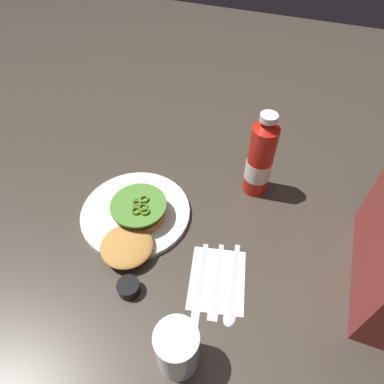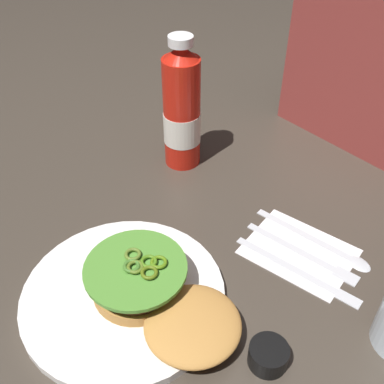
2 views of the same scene
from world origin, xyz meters
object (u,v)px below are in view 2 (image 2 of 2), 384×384
Objects in this scene: ketchup_bottle at (182,112)px; condiment_cup at (268,356)px; napkin at (299,251)px; spoon_utensil at (327,245)px; burger_sandwich at (156,294)px; butter_knife at (304,273)px; dinner_plate at (124,295)px; fork_utensil at (311,256)px.

ketchup_bottle is 0.44m from condiment_cup.
ketchup_bottle reaches higher than condiment_cup.
ketchup_bottle reaches higher than napkin.
spoon_utensil reaches higher than napkin.
burger_sandwich reaches higher than butter_knife.
ketchup_bottle is (-0.24, 0.24, 0.07)m from burger_sandwich.
butter_knife is at bearing -80.81° from spoon_utensil.
condiment_cup is (0.15, 0.06, -0.02)m from burger_sandwich.
condiment_cup is 0.15m from butter_knife.
condiment_cup is 0.32× the size of napkin.
ketchup_bottle is at bearing 126.28° from dinner_plate.
spoon_utensil is at bearing 108.02° from condiment_cup.
dinner_plate is 5.69× the size of condiment_cup.
ketchup_bottle is 0.32m from napkin.
spoon_utensil is (0.32, 0.03, -0.10)m from ketchup_bottle.
burger_sandwich is at bearing -104.06° from napkin.
condiment_cup is at bearing -67.83° from butter_knife.
fork_utensil is at bearing 10.67° from napkin.
ketchup_bottle is at bearing 154.37° from condiment_cup.
ketchup_bottle reaches higher than burger_sandwich.
spoon_utensil is (0.00, 0.04, -0.00)m from fork_utensil.
condiment_cup reaches higher than dinner_plate.
burger_sandwich is 1.47× the size of napkin.
dinner_plate reaches higher than spoon_utensil.
spoon_utensil is (0.02, 0.04, 0.00)m from napkin.
dinner_plate is 1.40× the size of butter_knife.
butter_knife and spoon_utensil have the same top height.
fork_utensil is at bearing -1.91° from ketchup_bottle.
ketchup_bottle is 4.98× the size of condiment_cup.
spoon_utensil is (0.08, 0.27, -0.03)m from burger_sandwich.
ketchup_bottle reaches higher than butter_knife.
ketchup_bottle is 1.57× the size of napkin.
condiment_cup is at bearing -25.63° from ketchup_bottle.
burger_sandwich reaches higher than fork_utensil.
condiment_cup is 0.20m from napkin.
condiment_cup is (0.39, -0.19, -0.09)m from ketchup_bottle.
dinner_plate is 0.35m from ketchup_bottle.
spoon_utensil is at bearing 4.77° from ketchup_bottle.
condiment_cup is at bearing -62.20° from napkin.
dinner_plate is 1.50× the size of fork_utensil.
ketchup_bottle is at bearing 177.31° from napkin.
fork_utensil is (0.08, 0.23, -0.03)m from burger_sandwich.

